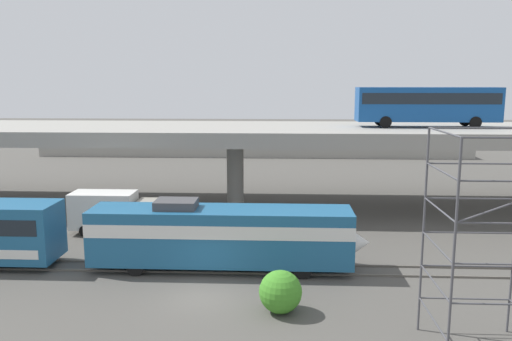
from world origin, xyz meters
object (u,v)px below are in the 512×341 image
(parked_car_6, at_px, (170,139))
(train_locomotive, at_px, (234,234))
(parked_car_4, at_px, (248,140))
(parked_car_2, at_px, (286,139))
(parked_car_0, at_px, (209,137))
(parked_car_3, at_px, (353,141))
(scaffolding_tower, at_px, (489,239))
(service_truck_west, at_px, (116,211))
(parked_car_1, at_px, (108,140))
(transit_bus_on_overpass, at_px, (427,103))
(parked_car_5, at_px, (424,140))

(parked_car_6, bearing_deg, train_locomotive, 106.22)
(parked_car_4, bearing_deg, parked_car_2, 14.35)
(parked_car_0, distance_m, parked_car_6, 6.53)
(train_locomotive, relative_size, parked_car_2, 3.84)
(parked_car_3, bearing_deg, scaffolding_tower, -92.77)
(service_truck_west, height_order, parked_car_6, service_truck_west)
(train_locomotive, relative_size, parked_car_1, 3.72)
(scaffolding_tower, relative_size, parked_car_4, 1.97)
(scaffolding_tower, xyz_separation_m, parked_car_3, (2.81, 58.15, -2.69))
(train_locomotive, relative_size, transit_bus_on_overpass, 1.36)
(service_truck_west, xyz_separation_m, parked_car_1, (-14.41, 41.25, 0.58))
(scaffolding_tower, bearing_deg, parked_car_2, 96.91)
(train_locomotive, distance_m, scaffolding_tower, 14.50)
(service_truck_west, relative_size, parked_car_5, 1.61)
(parked_car_0, height_order, parked_car_4, same)
(parked_car_2, bearing_deg, transit_bus_on_overpass, 108.59)
(parked_car_1, height_order, parked_car_3, same)
(scaffolding_tower, xyz_separation_m, parked_car_6, (-25.42, 59.20, -2.69))
(scaffolding_tower, relative_size, parked_car_6, 2.02)
(service_truck_west, distance_m, parked_car_4, 42.68)
(parked_car_3, bearing_deg, parked_car_5, 5.08)
(scaffolding_tower, bearing_deg, parked_car_1, 121.06)
(parked_car_2, relative_size, parked_car_6, 0.94)
(train_locomotive, bearing_deg, service_truck_west, 143.00)
(transit_bus_on_overpass, height_order, parked_car_6, transit_bus_on_overpass)
(parked_car_5, bearing_deg, scaffolding_tower, -102.99)
(transit_bus_on_overpass, relative_size, parked_car_4, 2.59)
(parked_car_1, relative_size, parked_car_2, 1.03)
(parked_car_3, relative_size, parked_car_6, 1.03)
(parked_car_3, bearing_deg, train_locomotive, -105.63)
(train_locomotive, distance_m, transit_bus_on_overpass, 23.23)
(transit_bus_on_overpass, distance_m, parked_car_6, 45.69)
(transit_bus_on_overpass, distance_m, parked_car_4, 38.02)
(transit_bus_on_overpass, distance_m, parked_car_0, 44.61)
(parked_car_4, bearing_deg, train_locomotive, -87.44)
(service_truck_west, xyz_separation_m, parked_car_0, (0.59, 45.98, 0.58))
(transit_bus_on_overpass, xyz_separation_m, parked_car_2, (-11.62, 34.54, -6.97))
(train_locomotive, relative_size, parked_car_3, 3.52)
(train_locomotive, bearing_deg, parked_car_1, 116.19)
(train_locomotive, height_order, parked_car_0, train_locomotive)
(parked_car_4, bearing_deg, parked_car_0, 149.24)
(parked_car_0, xyz_separation_m, parked_car_1, (-15.00, -4.73, 0.00))
(transit_bus_on_overpass, bearing_deg, parked_car_0, -57.00)
(parked_car_0, bearing_deg, parked_car_1, -162.49)
(parked_car_0, xyz_separation_m, parked_car_4, (6.56, -3.90, 0.00))
(parked_car_2, bearing_deg, scaffolding_tower, 96.91)
(parked_car_4, xyz_separation_m, parked_car_5, (26.70, 0.80, -0.00))
(parked_car_4, bearing_deg, service_truck_west, -99.64)
(scaffolding_tower, bearing_deg, train_locomotive, 139.78)
(parked_car_4, distance_m, parked_car_6, 12.38)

